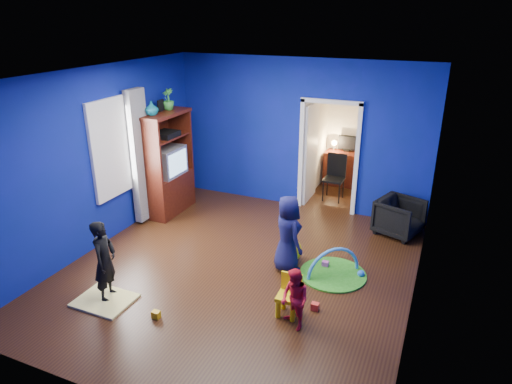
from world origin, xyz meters
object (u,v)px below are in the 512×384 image
at_px(armchair, 399,217).
at_px(study_desk, 344,169).
at_px(toddler_red, 295,299).
at_px(kid_chair, 288,298).
at_px(crt_tv, 167,161).
at_px(play_mat, 333,274).
at_px(child_navy, 288,234).
at_px(vase, 152,108).
at_px(hopper_ball, 289,250).
at_px(tv_armoire, 166,163).
at_px(child_black, 105,261).
at_px(folding_chair, 334,179).

height_order(armchair, study_desk, study_desk).
relative_size(toddler_red, study_desk, 0.91).
relative_size(armchair, kid_chair, 1.43).
distance_m(crt_tv, play_mat, 3.82).
height_order(crt_tv, kid_chair, crt_tv).
bearing_deg(crt_tv, child_navy, -22.21).
relative_size(child_navy, study_desk, 1.36).
relative_size(toddler_red, crt_tv, 1.14).
bearing_deg(vase, hopper_ball, -12.16).
height_order(toddler_red, tv_armoire, tv_armoire).
relative_size(kid_chair, play_mat, 0.51).
height_order(armchair, toddler_red, toddler_red).
height_order(child_navy, play_mat, child_navy).
distance_m(child_black, hopper_ball, 2.75).
distance_m(armchair, child_navy, 2.37).
distance_m(child_black, folding_chair, 5.05).
bearing_deg(vase, armchair, 13.65).
xyz_separation_m(child_black, play_mat, (2.68, 1.78, -0.56)).
distance_m(vase, hopper_ball, 3.46).
xyz_separation_m(crt_tv, study_desk, (2.78, 2.80, -0.65)).
xyz_separation_m(play_mat, folding_chair, (-0.75, 2.88, 0.45)).
bearing_deg(vase, toddler_red, -31.61).
distance_m(vase, study_desk, 4.52).
relative_size(child_black, toddler_red, 1.44).
height_order(kid_chair, study_desk, study_desk).
distance_m(toddler_red, hopper_ball, 1.62).
distance_m(child_black, toddler_red, 2.57).
bearing_deg(play_mat, folding_chair, 104.62).
height_order(child_black, crt_tv, crt_tv).
bearing_deg(child_navy, child_black, 81.93).
xyz_separation_m(hopper_ball, folding_chair, (-0.01, 2.75, 0.27)).
relative_size(child_black, crt_tv, 1.64).
distance_m(toddler_red, folding_chair, 4.28).
distance_m(armchair, tv_armoire, 4.39).
xyz_separation_m(child_black, folding_chair, (1.93, 4.66, -0.12)).
relative_size(tv_armoire, folding_chair, 2.13).
bearing_deg(hopper_ball, armchair, 48.81).
relative_size(child_navy, toddler_red, 1.50).
bearing_deg(study_desk, vase, -132.31).
xyz_separation_m(toddler_red, folding_chair, (-0.60, 4.24, 0.06)).
xyz_separation_m(vase, folding_chair, (2.82, 2.14, -1.62)).
distance_m(toddler_red, play_mat, 1.43).
xyz_separation_m(vase, study_desk, (2.82, 3.10, -1.71)).
height_order(tv_armoire, folding_chair, tv_armoire).
relative_size(play_mat, study_desk, 1.12).
height_order(kid_chair, play_mat, kid_chair).
height_order(armchair, kid_chair, armchair).
height_order(vase, tv_armoire, vase).
height_order(vase, kid_chair, vase).
xyz_separation_m(child_navy, folding_chair, (-0.06, 3.00, -0.14)).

